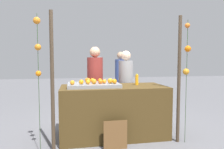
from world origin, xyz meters
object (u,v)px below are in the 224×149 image
at_px(vendor_left, 95,88).
at_px(stall_counter, 113,111).
at_px(chalkboard_sign, 115,135).
at_px(orange_0, 101,81).
at_px(vendor_right, 126,89).
at_px(orange_1, 110,81).
at_px(juice_bottle, 137,80).

bearing_deg(vendor_left, stall_counter, -70.73).
bearing_deg(chalkboard_sign, orange_0, 109.71).
height_order(orange_0, vendor_right, vendor_right).
xyz_separation_m(orange_1, chalkboard_sign, (-0.00, -0.49, -0.80)).
bearing_deg(vendor_left, orange_0, -89.30).
bearing_deg(vendor_right, juice_bottle, -86.55).
height_order(chalkboard_sign, vendor_left, vendor_left).
relative_size(orange_0, orange_1, 0.87).
height_order(juice_bottle, vendor_right, vendor_right).
height_order(stall_counter, chalkboard_sign, stall_counter).
bearing_deg(stall_counter, chalkboard_sign, -97.99).
relative_size(juice_bottle, vendor_right, 0.13).
distance_m(vendor_left, vendor_right, 0.68).
bearing_deg(stall_counter, vendor_left, 109.27).
height_order(orange_0, orange_1, orange_1).
relative_size(orange_0, vendor_left, 0.05).
bearing_deg(vendor_left, orange_1, -77.53).
xyz_separation_m(vendor_left, vendor_right, (0.68, 0.01, -0.04)).
xyz_separation_m(orange_0, juice_bottle, (0.71, 0.18, 0.00)).
relative_size(orange_1, juice_bottle, 0.43).
bearing_deg(orange_1, vendor_left, 102.47).
bearing_deg(vendor_right, orange_1, -120.81).
bearing_deg(orange_0, stall_counter, 23.09).
xyz_separation_m(stall_counter, chalkboard_sign, (-0.08, -0.58, -0.24)).
height_order(stall_counter, vendor_right, vendor_right).
bearing_deg(orange_0, juice_bottle, 14.12).
relative_size(orange_0, chalkboard_sign, 0.17).
bearing_deg(chalkboard_sign, orange_1, 89.55).
bearing_deg(stall_counter, juice_bottle, 8.93).
bearing_deg(juice_bottle, vendor_right, 93.45).
bearing_deg(juice_bottle, orange_0, -165.88).
height_order(orange_0, chalkboard_sign, orange_0).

